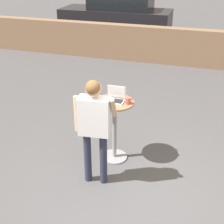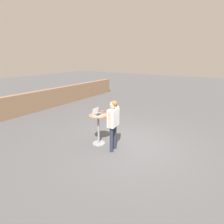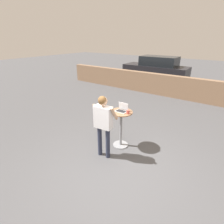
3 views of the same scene
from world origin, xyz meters
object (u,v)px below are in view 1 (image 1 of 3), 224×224
at_px(laptop, 115,98).
at_px(cafe_table, 115,124).
at_px(coffee_mug, 128,101).
at_px(parked_car_near_street, 117,14).
at_px(standing_person, 94,120).

bearing_deg(laptop, cafe_table, -89.78).
bearing_deg(coffee_mug, laptop, 165.95).
xyz_separation_m(laptop, parked_car_near_street, (-2.50, 8.44, -0.28)).
relative_size(cafe_table, coffee_mug, 9.21).
bearing_deg(coffee_mug, cafe_table, 174.52).
xyz_separation_m(standing_person, parked_car_near_street, (-2.41, 9.14, -0.23)).
distance_m(laptop, parked_car_near_street, 8.81).
xyz_separation_m(cafe_table, laptop, (-0.00, 0.03, 0.45)).
height_order(coffee_mug, parked_car_near_street, parked_car_near_street).
xyz_separation_m(laptop, coffee_mug, (0.22, -0.05, -0.00)).
height_order(coffee_mug, standing_person, standing_person).
height_order(cafe_table, laptop, laptop).
height_order(laptop, parked_car_near_street, parked_car_near_street).
relative_size(cafe_table, parked_car_near_street, 0.23).
xyz_separation_m(coffee_mug, standing_person, (-0.31, -0.64, -0.05)).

